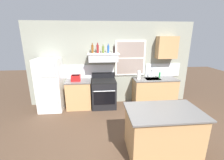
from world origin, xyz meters
The scene contains 18 objects.
ground_plane centered at (0.00, 0.00, 0.00)m, with size 16.00×16.00×0.00m, color #4C3828.
back_wall centered at (0.03, 2.23, 1.35)m, with size 5.40×0.11×2.70m.
refrigerator centered at (-1.90, 1.84, 0.81)m, with size 0.70×0.72×1.62m.
counter_left_of_stove centered at (-1.05, 1.90, 0.46)m, with size 0.79×0.63×0.91m.
toaster centered at (-1.11, 1.85, 1.01)m, with size 0.30×0.20×0.19m.
stove_range centered at (-0.25, 1.86, 0.46)m, with size 0.76×0.69×1.09m.
range_hood_shelf centered at (-0.25, 1.96, 1.62)m, with size 0.96×0.52×0.24m.
bottle_amber_wine centered at (-0.58, 1.99, 1.88)m, with size 0.07×0.07×0.31m.
bottle_red_label_wine centered at (-0.42, 2.00, 1.88)m, with size 0.07×0.07×0.31m.
bottle_olive_oil_square centered at (-0.25, 2.00, 1.85)m, with size 0.06×0.06×0.26m.
bottle_blue_liqueur centered at (-0.09, 1.98, 1.86)m, with size 0.07×0.07×0.28m.
bottle_balsamic_dark centered at (0.09, 2.00, 1.85)m, with size 0.06×0.06×0.25m.
counter_right_with_sink centered at (1.45, 1.90, 0.46)m, with size 1.43×0.63×0.91m.
sink_faucet centered at (1.35, 2.00, 1.08)m, with size 0.03×0.17×0.28m.
paper_towel_roll centered at (0.89, 1.90, 1.04)m, with size 0.11×0.11×0.27m, color white.
dish_soap_bottle centered at (1.63, 2.00, 1.00)m, with size 0.06×0.06×0.18m, color #268C3F.
kitchen_island centered at (0.79, -0.28, 0.46)m, with size 1.40×0.90×0.91m.
upper_cabinet_right centered at (1.80, 2.04, 1.90)m, with size 0.64×0.32×0.70m.
Camera 1 is at (-0.42, -2.73, 2.24)m, focal length 24.19 mm.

